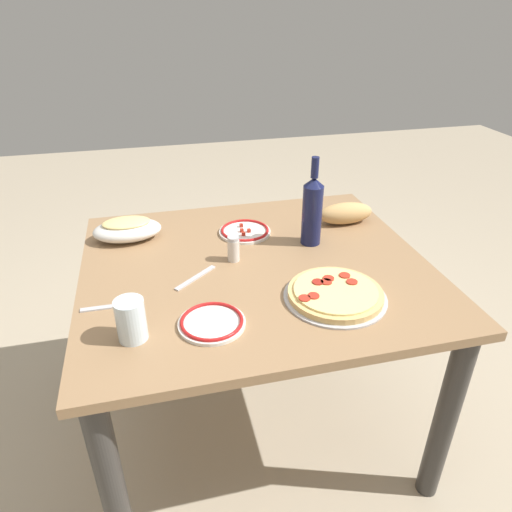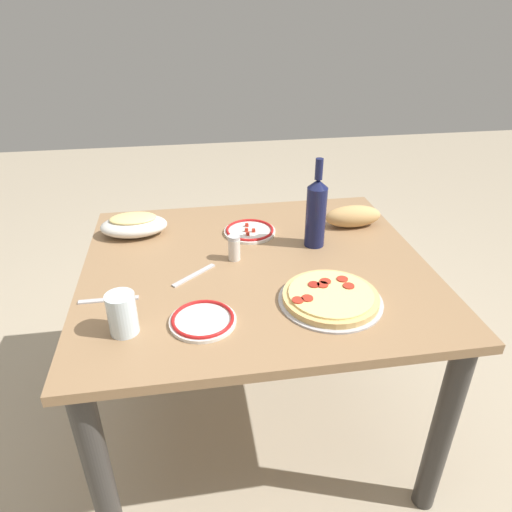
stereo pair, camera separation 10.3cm
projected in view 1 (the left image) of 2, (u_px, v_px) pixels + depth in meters
name	position (u px, v px, depth m)	size (l,w,h in m)	color
ground_plane	(256.00, 417.00, 1.87)	(8.00, 8.00, 0.00)	tan
dining_table	(256.00, 294.00, 1.58)	(1.12, 1.00, 0.72)	#93704C
pepperoni_pizza	(335.00, 294.00, 1.34)	(0.30, 0.30, 0.03)	#B7B7BC
baked_pasta_dish	(127.00, 229.00, 1.65)	(0.24, 0.15, 0.08)	white
wine_bottle	(312.00, 210.00, 1.59)	(0.07, 0.07, 0.31)	#141942
water_glass	(131.00, 320.00, 1.16)	(0.08, 0.08, 0.11)	silver
side_plate_near	(245.00, 231.00, 1.71)	(0.19, 0.19, 0.02)	white
side_plate_far	(212.00, 322.00, 1.23)	(0.18, 0.18, 0.02)	white
bread_loaf	(345.00, 213.00, 1.77)	(0.21, 0.09, 0.08)	tan
spice_shaker	(233.00, 249.00, 1.52)	(0.04, 0.04, 0.09)	silver
fork_left	(112.00, 307.00, 1.31)	(0.17, 0.02, 0.01)	#B7B7BC
fork_right	(196.00, 278.00, 1.44)	(0.17, 0.02, 0.01)	#B7B7BC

